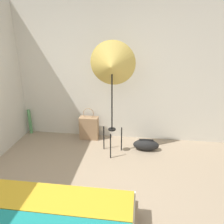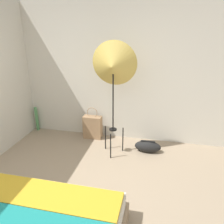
# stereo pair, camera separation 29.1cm
# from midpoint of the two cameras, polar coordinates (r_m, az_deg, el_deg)

# --- Properties ---
(wall_back) EXTENTS (8.00, 0.05, 2.60)m
(wall_back) POSITION_cam_midpoint_polar(r_m,az_deg,el_deg) (4.25, -5.80, 9.92)
(wall_back) COLOR beige
(wall_back) RESTS_ON ground_plane
(photo_umbrella) EXTENTS (0.74, 0.36, 1.95)m
(photo_umbrella) POSITION_cam_midpoint_polar(r_m,az_deg,el_deg) (3.49, -2.45, 11.89)
(photo_umbrella) COLOR black
(photo_umbrella) RESTS_ON ground_plane
(tote_bag) EXTENTS (0.37, 0.17, 0.66)m
(tote_bag) POSITION_cam_midpoint_polar(r_m,az_deg,el_deg) (4.44, -7.88, -4.12)
(tote_bag) COLOR #9E7A56
(tote_bag) RESTS_ON ground_plane
(duffel_bag) EXTENTS (0.47, 0.21, 0.22)m
(duffel_bag) POSITION_cam_midpoint_polar(r_m,az_deg,el_deg) (4.08, 6.84, -8.58)
(duffel_bag) COLOR black
(duffel_bag) RESTS_ON ground_plane
(paper_roll) EXTENTS (0.06, 0.06, 0.53)m
(paper_roll) POSITION_cam_midpoint_polar(r_m,az_deg,el_deg) (4.99, -22.23, -2.36)
(paper_roll) COLOR #56995B
(paper_roll) RESTS_ON ground_plane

